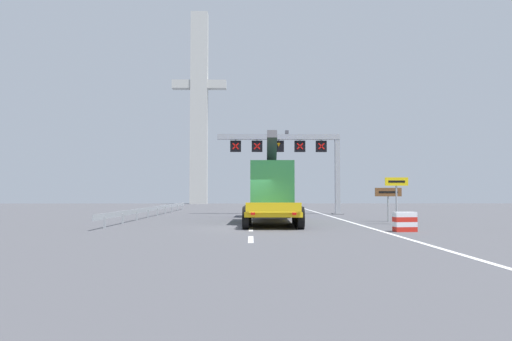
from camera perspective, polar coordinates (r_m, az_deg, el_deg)
ground at (r=23.87m, az=-0.99°, el=-7.05°), size 112.00×112.00×0.00m
lane_markings at (r=40.30m, az=-0.60°, el=-5.30°), size 0.20×47.51×0.01m
edge_line_right at (r=36.35m, az=9.02°, el=-5.54°), size 0.20×63.00×0.01m
overhead_lane_gantry at (r=39.13m, az=4.73°, el=2.54°), size 10.54×0.90×7.03m
heavy_haul_truck_yellow at (r=30.26m, az=1.85°, el=-2.38°), size 3.34×14.12×5.30m
exit_sign_yellow at (r=27.44m, az=16.87°, el=-2.25°), size 1.31×0.15×2.66m
tourist_info_sign_brown at (r=29.98m, az=15.93°, el=-2.98°), size 1.65×0.15×2.10m
crash_barrier_striped at (r=22.53m, az=17.79°, el=-6.02°), size 1.05×0.61×0.90m
guardrail_left at (r=37.31m, az=-12.08°, el=-4.59°), size 0.13×29.50×0.76m
bridge_pylon_distant at (r=78.63m, az=-6.98°, el=7.95°), size 9.00×2.00×32.03m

